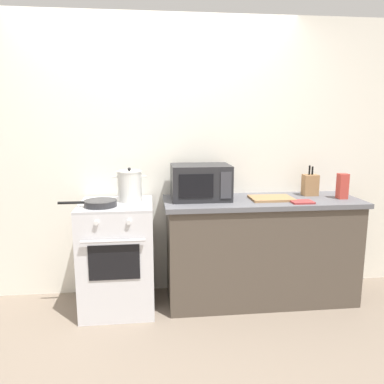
# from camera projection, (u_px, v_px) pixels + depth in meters

# --- Properties ---
(ground_plane) EXTENTS (10.00, 10.00, 0.00)m
(ground_plane) POSITION_uv_depth(u_px,v_px,m) (162.00, 343.00, 2.75)
(ground_plane) COLOR #7A6B5B
(back_wall) EXTENTS (4.40, 0.10, 2.50)m
(back_wall) POSITION_uv_depth(u_px,v_px,m) (189.00, 158.00, 3.50)
(back_wall) COLOR silver
(back_wall) RESTS_ON ground_plane
(lower_cabinet_right) EXTENTS (1.64, 0.56, 0.88)m
(lower_cabinet_right) POSITION_uv_depth(u_px,v_px,m) (260.00, 252.00, 3.37)
(lower_cabinet_right) COLOR #4C4238
(lower_cabinet_right) RESTS_ON ground_plane
(countertop_right) EXTENTS (1.70, 0.60, 0.04)m
(countertop_right) POSITION_uv_depth(u_px,v_px,m) (262.00, 201.00, 3.29)
(countertop_right) COLOR #59595E
(countertop_right) RESTS_ON lower_cabinet_right
(stove) EXTENTS (0.60, 0.64, 0.92)m
(stove) POSITION_uv_depth(u_px,v_px,m) (118.00, 256.00, 3.21)
(stove) COLOR silver
(stove) RESTS_ON ground_plane
(stock_pot) EXTENTS (0.29, 0.21, 0.29)m
(stock_pot) POSITION_uv_depth(u_px,v_px,m) (130.00, 186.00, 3.18)
(stock_pot) COLOR silver
(stock_pot) RESTS_ON stove
(frying_pan) EXTENTS (0.46, 0.26, 0.05)m
(frying_pan) POSITION_uv_depth(u_px,v_px,m) (100.00, 203.00, 3.01)
(frying_pan) COLOR #28282B
(frying_pan) RESTS_ON stove
(microwave) EXTENTS (0.50, 0.37, 0.30)m
(microwave) POSITION_uv_depth(u_px,v_px,m) (201.00, 182.00, 3.25)
(microwave) COLOR #232326
(microwave) RESTS_ON countertop_right
(cutting_board) EXTENTS (0.36, 0.26, 0.02)m
(cutting_board) POSITION_uv_depth(u_px,v_px,m) (271.00, 198.00, 3.27)
(cutting_board) COLOR #997047
(cutting_board) RESTS_ON countertop_right
(knife_block) EXTENTS (0.13, 0.10, 0.27)m
(knife_block) POSITION_uv_depth(u_px,v_px,m) (310.00, 185.00, 3.44)
(knife_block) COLOR #997047
(knife_block) RESTS_ON countertop_right
(pasta_box) EXTENTS (0.08, 0.08, 0.22)m
(pasta_box) POSITION_uv_depth(u_px,v_px,m) (342.00, 186.00, 3.29)
(pasta_box) COLOR #B73D33
(pasta_box) RESTS_ON countertop_right
(oven_mitt) EXTENTS (0.18, 0.14, 0.02)m
(oven_mitt) POSITION_uv_depth(u_px,v_px,m) (302.00, 202.00, 3.14)
(oven_mitt) COLOR #993333
(oven_mitt) RESTS_ON countertop_right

